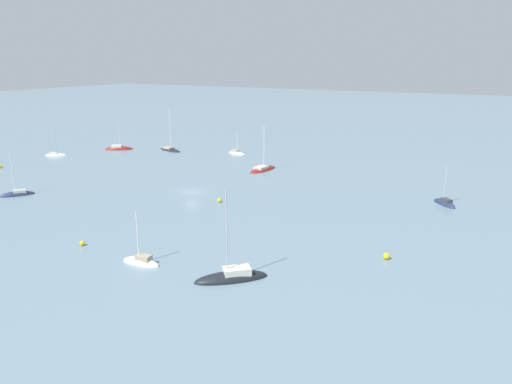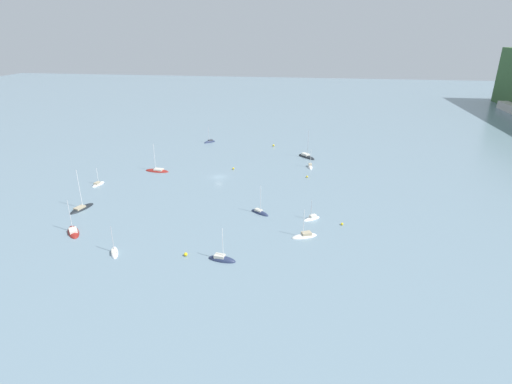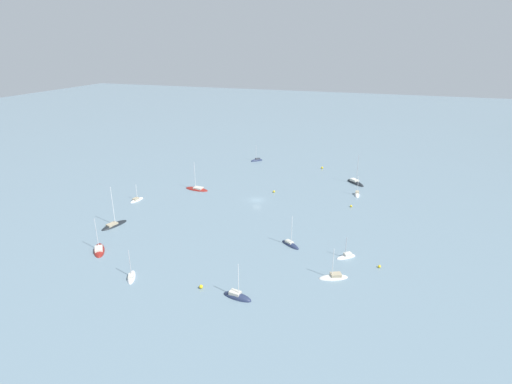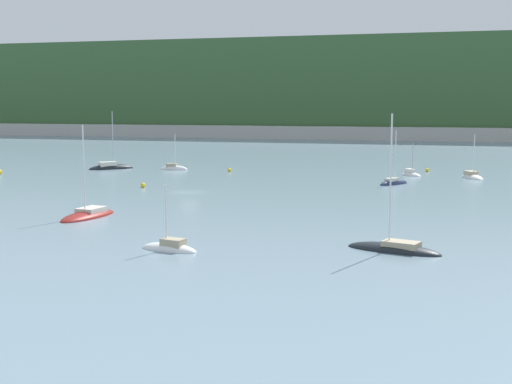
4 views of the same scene
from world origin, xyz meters
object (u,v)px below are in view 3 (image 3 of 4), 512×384
Objects in this scene: sailboat_3 at (334,278)px; sailboat_4 at (237,297)px; sailboat_9 at (346,257)px; mooring_buoy_3 at (322,168)px; sailboat_11 at (355,183)px; sailboat_0 at (132,277)px; sailboat_6 at (137,200)px; sailboat_2 at (357,195)px; sailboat_1 at (257,161)px; sailboat_5 at (197,189)px; mooring_buoy_1 at (379,266)px; mooring_buoy_4 at (274,191)px; sailboat_10 at (290,245)px; sailboat_8 at (114,225)px; mooring_buoy_2 at (201,287)px; sailboat_7 at (99,251)px; mooring_buoy_0 at (351,206)px.

sailboat_4 reaches higher than sailboat_3.
sailboat_9 is 71.01m from mooring_buoy_3.
sailboat_9 is at bearing -41.09° from sailboat_11.
sailboat_0 is 1.19× the size of sailboat_6.
sailboat_2 is 12.13m from sailboat_11.
sailboat_5 is at bearing 32.92° from sailboat_1.
mooring_buoy_4 reaches higher than mooring_buoy_1.
sailboat_9 is 14.30m from sailboat_10.
sailboat_8 reaches higher than mooring_buoy_3.
sailboat_2 is 73.09m from sailboat_6.
sailboat_6 reaches higher than mooring_buoy_4.
mooring_buoy_1 is at bearing -33.59° from sailboat_11.
sailboat_11 reaches higher than mooring_buoy_1.
sailboat_6 is 18.83m from sailboat_8.
sailboat_4 reaches higher than sailboat_0.
sailboat_9 is at bearing 14.34° from mooring_buoy_3.
sailboat_8 is 84.15m from sailboat_11.
sailboat_11 is at bearing 162.59° from mooring_buoy_2.
sailboat_7 is 31.64m from mooring_buoy_2.
sailboat_11 reaches higher than sailboat_9.
sailboat_11 is (-78.25, 16.05, 0.02)m from sailboat_4.
sailboat_7 is at bearing 91.85° from sailboat_5.
sailboat_10 is at bearing 2.88° from mooring_buoy_3.
sailboat_1 is 38.81m from mooring_buoy_4.
mooring_buoy_0 is at bearing -65.27° from sailboat_0.
sailboat_11 reaches higher than mooring_buoy_4.
sailboat_1 is 59.04m from mooring_buoy_0.
mooring_buoy_2 is (53.42, 27.57, 0.33)m from sailboat_5.
sailboat_5 reaches higher than sailboat_0.
sailboat_8 is 85.50m from mooring_buoy_3.
sailboat_8 reaches higher than mooring_buoy_4.
sailboat_8 is 14.49× the size of mooring_buoy_3.
mooring_buoy_4 is (-34.84, -14.43, 0.26)m from sailboat_10.
sailboat_1 is 98.12m from sailboat_4.
sailboat_10 reaches higher than mooring_buoy_2.
sailboat_7 reaches higher than mooring_buoy_2.
sailboat_2 is 0.86× the size of sailboat_4.
sailboat_10 is (-4.63, 49.86, -0.01)m from sailboat_8.
sailboat_2 is 0.62× the size of sailboat_8.
sailboat_11 is at bearing -47.91° from sailboat_6.
sailboat_11 is 14.17× the size of mooring_buoy_2.
sailboat_2 is at bearing -161.07° from sailboat_5.
sailboat_10 is 10.86× the size of mooring_buoy_2.
sailboat_6 is 77.00m from sailboat_11.
sailboat_0 is 0.97× the size of sailboat_1.
sailboat_11 is 14.05× the size of mooring_buoy_3.
sailboat_7 is (6.33, -56.85, -0.01)m from sailboat_3.
sailboat_0 is 0.61× the size of sailboat_8.
sailboat_1 is at bearing 148.84° from sailboat_10.
mooring_buoy_1 is at bearing 81.43° from sailboat_1.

